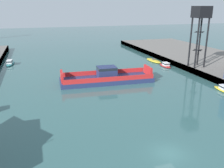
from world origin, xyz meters
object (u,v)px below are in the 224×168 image
at_px(moored_boat_far_right, 154,61).
at_px(moored_boat_far_left, 222,89).
at_px(chain_ferry, 107,77).
at_px(moored_boat_mid_right, 165,65).
at_px(moored_boat_mid_left, 10,63).
at_px(crane_tower, 201,18).

bearing_deg(moored_boat_far_right, moored_boat_far_left, -88.75).
xyz_separation_m(chain_ferry, moored_boat_mid_right, (21.69, 9.95, -0.63)).
bearing_deg(moored_boat_far_right, moored_boat_mid_left, 168.51).
bearing_deg(chain_ferry, moored_boat_mid_left, 131.59).
relative_size(moored_boat_far_left, moored_boat_far_right, 0.62).
bearing_deg(moored_boat_far_right, chain_ferry, -140.68).
bearing_deg(moored_boat_far_left, moored_boat_far_right, 91.25).
bearing_deg(chain_ferry, moored_boat_far_left, -31.79).
bearing_deg(moored_boat_far_right, crane_tower, -73.48).
bearing_deg(crane_tower, moored_boat_far_left, -104.89).
height_order(chain_ferry, crane_tower, crane_tower).
bearing_deg(moored_boat_far_left, moored_boat_mid_right, 91.48).
height_order(moored_boat_mid_right, crane_tower, crane_tower).
xyz_separation_m(moored_boat_mid_right, moored_boat_far_right, (-0.07, 7.76, -0.25)).
height_order(moored_boat_mid_left, moored_boat_mid_right, moored_boat_mid_left).
xyz_separation_m(moored_boat_far_left, moored_boat_far_right, (-0.69, 31.53, -0.24)).
relative_size(moored_boat_far_right, crane_tower, 0.52).
xyz_separation_m(moored_boat_mid_left, moored_boat_far_right, (45.56, -9.26, -0.34)).
bearing_deg(chain_ferry, moored_boat_mid_right, 24.64).
distance_m(moored_boat_mid_right, moored_boat_far_right, 7.76).
bearing_deg(moored_boat_far_left, chain_ferry, 148.21).
distance_m(moored_boat_mid_right, moored_boat_far_left, 23.79).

